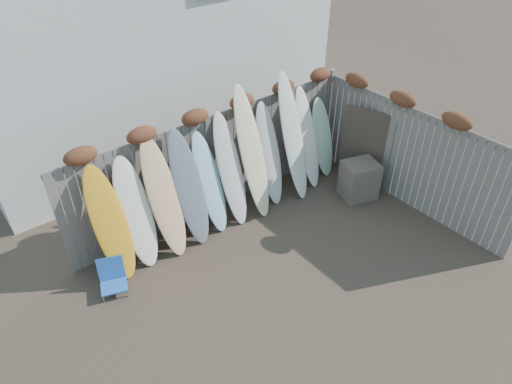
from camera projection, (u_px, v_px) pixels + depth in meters
ground at (300, 272)px, 7.71m from camera, size 80.00×80.00×0.00m
back_fence at (219, 153)px, 8.54m from camera, size 6.05×0.28×2.24m
right_fence at (409, 151)px, 8.69m from camera, size 0.28×4.40×2.24m
beach_chair at (112, 277)px, 7.28m from camera, size 0.54×0.55×0.55m
wooden_crate at (359, 180)px, 9.23m from camera, size 0.80×0.73×0.78m
lattice_panel at (368, 148)px, 9.38m from camera, size 0.43×1.06×1.67m
surfboard_0 at (110, 224)px, 7.20m from camera, size 0.59×0.73×1.97m
surfboard_1 at (136, 213)px, 7.45m from camera, size 0.57×0.71×1.93m
surfboard_2 at (164, 199)px, 7.61m from camera, size 0.57×0.78×2.13m
surfboard_3 at (189, 189)px, 7.87m from camera, size 0.54×0.75×2.09m
surfboard_4 at (210, 183)px, 8.16m from camera, size 0.54×0.72×1.90m
surfboard_5 at (230, 170)px, 8.30m from camera, size 0.47×0.75×2.12m
surfboard_6 at (252, 154)px, 8.41m from camera, size 0.52×0.88×2.49m
surfboard_7 at (269, 155)px, 8.85m from camera, size 0.53×0.75×2.01m
surfboard_8 at (293, 138)px, 8.89m from camera, size 0.48×0.87×2.49m
surfboard_9 at (307, 138)px, 9.29m from camera, size 0.49×0.75×2.08m
surfboard_10 at (323, 137)px, 9.72m from camera, size 0.53×0.63×1.68m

